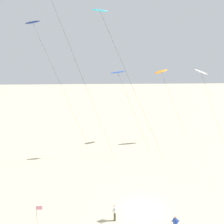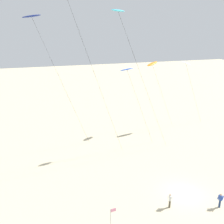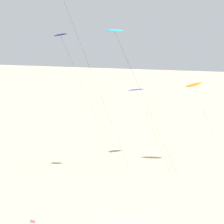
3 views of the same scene
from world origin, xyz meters
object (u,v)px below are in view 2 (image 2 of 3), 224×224
(kite_orange, at_px, (152,64))
(kite_blue, at_px, (127,71))
(kite_white, at_px, (186,64))
(kite_flyer_nearest, at_px, (170,200))
(kite_navy, at_px, (32,18))
(kite_flyer_middle, at_px, (220,200))
(marker_flag, at_px, (112,214))
(kite_cyan, at_px, (120,15))

(kite_orange, height_order, kite_blue, kite_orange)
(kite_white, distance_m, kite_flyer_nearest, 28.49)
(kite_navy, height_order, kite_orange, kite_navy)
(kite_white, bearing_deg, kite_navy, -175.94)
(kite_navy, distance_m, kite_flyer_nearest, 28.50)
(kite_flyer_nearest, height_order, kite_flyer_middle, same)
(kite_flyer_middle, bearing_deg, kite_white, 63.02)
(kite_navy, relative_size, marker_flag, 9.71)
(kite_navy, height_order, kite_blue, kite_navy)
(kite_cyan, bearing_deg, kite_navy, 148.62)
(kite_navy, bearing_deg, kite_blue, -16.55)
(kite_cyan, height_order, kite_orange, kite_cyan)
(kite_blue, distance_m, kite_flyer_nearest, 18.84)
(kite_flyer_nearest, relative_size, marker_flag, 0.80)
(kite_orange, bearing_deg, marker_flag, -127.20)
(kite_blue, height_order, kite_flyer_nearest, kite_blue)
(kite_white, relative_size, kite_flyer_middle, 7.96)
(marker_flag, bearing_deg, kite_flyer_middle, -7.42)
(kite_white, relative_size, kite_cyan, 0.64)
(kite_cyan, relative_size, marker_flag, 9.89)
(kite_white, height_order, marker_flag, kite_white)
(kite_white, xyz_separation_m, marker_flag, (-23.07, -20.66, -11.06))
(kite_white, height_order, kite_flyer_nearest, kite_white)
(marker_flag, bearing_deg, kite_orange, 52.80)
(kite_blue, xyz_separation_m, marker_flag, (-8.34, -15.03, -11.18))
(kite_navy, distance_m, kite_blue, 14.82)
(kite_orange, height_order, marker_flag, kite_orange)
(kite_white, distance_m, kite_navy, 28.20)
(kite_blue, relative_size, kite_flyer_middle, 7.87)
(kite_white, xyz_separation_m, kite_cyan, (-17.10, -8.08, 7.54))
(kite_white, height_order, kite_blue, kite_white)
(kite_flyer_nearest, height_order, marker_flag, marker_flag)
(kite_orange, relative_size, kite_flyer_middle, 7.90)
(kite_cyan, relative_size, kite_flyer_nearest, 12.44)
(kite_orange, bearing_deg, kite_navy, -172.13)
(kite_navy, xyz_separation_m, kite_orange, (20.47, 2.83, -7.20))
(kite_navy, relative_size, kite_flyer_nearest, 12.21)
(kite_blue, distance_m, marker_flag, 20.50)
(kite_blue, height_order, kite_flyer_middle, kite_blue)
(kite_orange, xyz_separation_m, kite_flyer_nearest, (-9.58, -21.15, -11.73))
(marker_flag, bearing_deg, kite_blue, 60.98)
(kite_white, xyz_separation_m, kite_navy, (-27.18, -1.93, 7.27))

